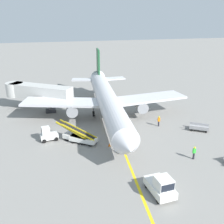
# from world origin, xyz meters

# --- Properties ---
(ground_plane) EXTENTS (300.00, 300.00, 0.00)m
(ground_plane) POSITION_xyz_m (0.00, 0.00, 0.00)
(ground_plane) COLOR gray
(taxi_line_yellow) EXTENTS (8.19, 79.64, 0.01)m
(taxi_line_yellow) POSITION_xyz_m (0.96, 5.00, 0.00)
(taxi_line_yellow) COLOR yellow
(taxi_line_yellow) RESTS_ON ground
(airliner) EXTENTS (28.47, 35.34, 10.10)m
(airliner) POSITION_xyz_m (1.01, 11.65, 3.42)
(airliner) COLOR silver
(airliner) RESTS_ON ground
(jet_bridge) EXTENTS (11.98, 9.30, 4.85)m
(jet_bridge) POSITION_xyz_m (-10.81, 19.19, 3.54)
(jet_bridge) COLOR beige
(jet_bridge) RESTS_ON ground
(pushback_tug) EXTENTS (2.20, 3.75, 2.20)m
(pushback_tug) POSITION_xyz_m (1.41, -9.24, 0.99)
(pushback_tug) COLOR silver
(pushback_tug) RESTS_ON ground
(baggage_tug_near_wing) EXTENTS (2.57, 1.66, 2.10)m
(baggage_tug_near_wing) POSITION_xyz_m (-8.98, 5.70, 0.93)
(baggage_tug_near_wing) COLOR silver
(baggage_tug_near_wing) RESTS_ON ground
(belt_loader_forward_hold) EXTENTS (4.78, 3.95, 2.59)m
(belt_loader_forward_hold) POSITION_xyz_m (-4.38, 3.80, 0.78)
(belt_loader_forward_hold) COLOR silver
(belt_loader_forward_hold) RESTS_ON ground
(belt_loader_aft_hold) EXTENTS (4.57, 4.25, 2.59)m
(belt_loader_aft_hold) POSITION_xyz_m (-5.22, 4.67, 0.78)
(belt_loader_aft_hold) COLOR silver
(belt_loader_aft_hold) RESTS_ON ground
(baggage_cart_loaded) EXTENTS (3.58, 2.84, 0.94)m
(baggage_cart_loaded) POSITION_xyz_m (13.51, 3.39, 0.47)
(baggage_cart_loaded) COLOR #A5A5A8
(baggage_cart_loaded) RESTS_ON ground
(ground_crew_marshaller) EXTENTS (0.36, 0.24, 1.70)m
(ground_crew_marshaller) POSITION_xyz_m (8.20, 6.43, 0.91)
(ground_crew_marshaller) COLOR #26262D
(ground_crew_marshaller) RESTS_ON ground
(ground_crew_wing_walker) EXTENTS (0.36, 0.24, 1.70)m
(ground_crew_wing_walker) POSITION_xyz_m (8.22, -3.98, 0.91)
(ground_crew_wing_walker) COLOR #26262D
(ground_crew_wing_walker) RESTS_ON ground
(safety_cone_nose_left) EXTENTS (0.36, 0.36, 0.44)m
(safety_cone_nose_left) POSITION_xyz_m (0.69, -0.17, 0.22)
(safety_cone_nose_left) COLOR orange
(safety_cone_nose_left) RESTS_ON ground
(safety_cone_nose_right) EXTENTS (0.36, 0.36, 0.44)m
(safety_cone_nose_right) POSITION_xyz_m (0.97, 1.21, 0.22)
(safety_cone_nose_right) COLOR orange
(safety_cone_nose_right) RESTS_ON ground
(safety_cone_wingtip_left) EXTENTS (0.36, 0.36, 0.44)m
(safety_cone_wingtip_left) POSITION_xyz_m (-1.02, 1.87, 0.22)
(safety_cone_wingtip_left) COLOR orange
(safety_cone_wingtip_left) RESTS_ON ground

